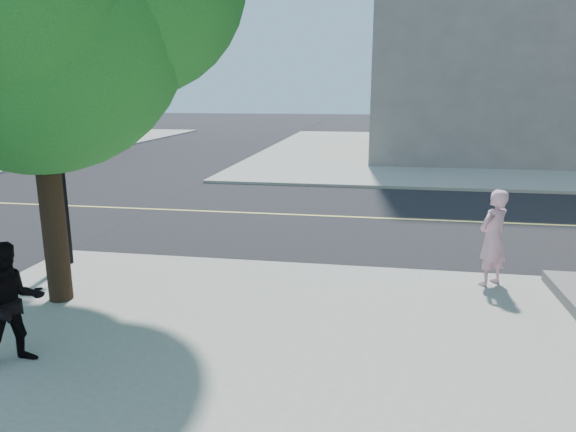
# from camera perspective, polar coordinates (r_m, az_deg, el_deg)

# --- Properties ---
(ground) EXTENTS (140.00, 140.00, 0.00)m
(ground) POSITION_cam_1_polar(r_m,az_deg,el_deg) (11.66, -18.74, -4.30)
(ground) COLOR black
(ground) RESTS_ON ground
(road_ew) EXTENTS (140.00, 9.00, 0.01)m
(road_ew) POSITION_cam_1_polar(r_m,az_deg,el_deg) (15.61, -10.96, 0.58)
(road_ew) COLOR black
(road_ew) RESTS_ON ground
(sidewalk_ne) EXTENTS (29.00, 25.00, 0.12)m
(sidewalk_ne) POSITION_cam_1_polar(r_m,az_deg,el_deg) (32.41, 24.26, 6.29)
(sidewalk_ne) COLOR gray
(sidewalk_ne) RESTS_ON ground
(filler_ne) EXTENTS (18.00, 16.00, 14.00)m
(filler_ne) POSITION_cam_1_polar(r_m,az_deg,el_deg) (33.06, 26.15, 18.55)
(filler_ne) COLOR slate
(filler_ne) RESTS_ON sidewalk_ne
(man_on_phone) EXTENTS (0.72, 0.71, 1.67)m
(man_on_phone) POSITION_cam_1_polar(r_m,az_deg,el_deg) (9.65, 21.23, -2.21)
(man_on_phone) COLOR #DFA1B8
(man_on_phone) RESTS_ON sidewalk_se
(pedestrian) EXTENTS (0.94, 0.95, 1.55)m
(pedestrian) POSITION_cam_1_polar(r_m,az_deg,el_deg) (7.24, -27.65, -8.43)
(pedestrian) COLOR black
(pedestrian) RESTS_ON sidewalk_se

